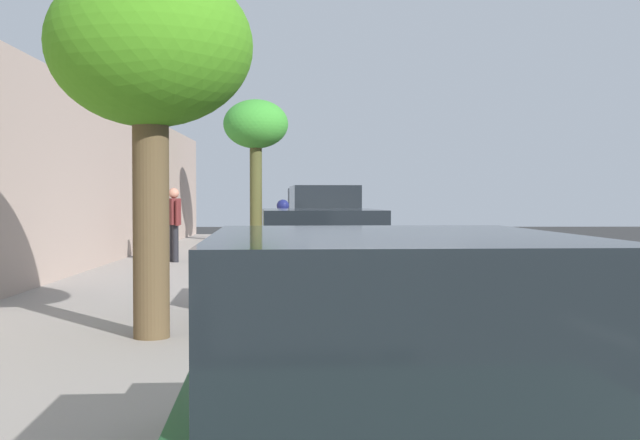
{
  "coord_description": "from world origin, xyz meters",
  "views": [
    {
      "loc": [
        1.33,
        12.61,
        1.68
      ],
      "look_at": [
        1.03,
        -3.17,
        1.24
      ],
      "focal_mm": 45.64,
      "sensor_mm": 36.0,
      "label": 1
    }
  ],
  "objects_px": {
    "bicycle_at_curb": "(292,265)",
    "cyclist_with_backpack": "(282,232)",
    "street_tree_near_cyclist": "(256,129)",
    "parked_suv_red_nearest": "(312,216)",
    "parked_suv_tan_second": "(323,222)",
    "parked_sedan_black_mid": "(321,267)",
    "street_tree_mid_block": "(150,53)",
    "parked_sedan_green_far": "(391,409)",
    "pedestrian_on_phone": "(174,220)"
  },
  "relations": [
    {
      "from": "street_tree_near_cyclist",
      "to": "pedestrian_on_phone",
      "type": "bearing_deg",
      "value": 80.39
    },
    {
      "from": "parked_suv_red_nearest",
      "to": "cyclist_with_backpack",
      "type": "bearing_deg",
      "value": 86.68
    },
    {
      "from": "parked_sedan_green_far",
      "to": "street_tree_mid_block",
      "type": "height_order",
      "value": "street_tree_mid_block"
    },
    {
      "from": "parked_suv_tan_second",
      "to": "parked_sedan_black_mid",
      "type": "bearing_deg",
      "value": 88.54
    },
    {
      "from": "parked_sedan_green_far",
      "to": "pedestrian_on_phone",
      "type": "relative_size",
      "value": 2.55
    },
    {
      "from": "bicycle_at_curb",
      "to": "parked_sedan_green_far",
      "type": "bearing_deg",
      "value": 92.88
    },
    {
      "from": "parked_suv_red_nearest",
      "to": "parked_suv_tan_second",
      "type": "distance_m",
      "value": 6.75
    },
    {
      "from": "parked_suv_red_nearest",
      "to": "bicycle_at_curb",
      "type": "height_order",
      "value": "parked_suv_red_nearest"
    },
    {
      "from": "cyclist_with_backpack",
      "to": "street_tree_near_cyclist",
      "type": "relative_size",
      "value": 0.34
    },
    {
      "from": "parked_suv_red_nearest",
      "to": "street_tree_near_cyclist",
      "type": "xyz_separation_m",
      "value": [
        1.91,
        0.6,
        3.01
      ]
    },
    {
      "from": "parked_suv_red_nearest",
      "to": "street_tree_near_cyclist",
      "type": "height_order",
      "value": "street_tree_near_cyclist"
    },
    {
      "from": "street_tree_mid_block",
      "to": "parked_sedan_black_mid",
      "type": "bearing_deg",
      "value": -132.33
    },
    {
      "from": "parked_suv_tan_second",
      "to": "pedestrian_on_phone",
      "type": "relative_size",
      "value": 2.74
    },
    {
      "from": "parked_sedan_green_far",
      "to": "street_tree_mid_block",
      "type": "distance_m",
      "value": 6.21
    },
    {
      "from": "bicycle_at_curb",
      "to": "pedestrian_on_phone",
      "type": "xyz_separation_m",
      "value": [
        2.86,
        -3.49,
        0.79
      ]
    },
    {
      "from": "street_tree_mid_block",
      "to": "pedestrian_on_phone",
      "type": "distance_m",
      "value": 10.77
    },
    {
      "from": "parked_sedan_green_far",
      "to": "bicycle_at_curb",
      "type": "height_order",
      "value": "parked_sedan_green_far"
    },
    {
      "from": "cyclist_with_backpack",
      "to": "pedestrian_on_phone",
      "type": "height_order",
      "value": "pedestrian_on_phone"
    },
    {
      "from": "parked_suv_red_nearest",
      "to": "cyclist_with_backpack",
      "type": "distance_m",
      "value": 12.11
    },
    {
      "from": "bicycle_at_curb",
      "to": "street_tree_mid_block",
      "type": "relative_size",
      "value": 0.33
    },
    {
      "from": "parked_sedan_black_mid",
      "to": "street_tree_mid_block",
      "type": "distance_m",
      "value": 3.74
    },
    {
      "from": "parked_suv_tan_second",
      "to": "cyclist_with_backpack",
      "type": "relative_size",
      "value": 2.93
    },
    {
      "from": "parked_suv_red_nearest",
      "to": "pedestrian_on_phone",
      "type": "relative_size",
      "value": 2.71
    },
    {
      "from": "bicycle_at_curb",
      "to": "cyclist_with_backpack",
      "type": "height_order",
      "value": "cyclist_with_backpack"
    },
    {
      "from": "cyclist_with_backpack",
      "to": "street_tree_near_cyclist",
      "type": "height_order",
      "value": "street_tree_near_cyclist"
    },
    {
      "from": "parked_suv_red_nearest",
      "to": "pedestrian_on_phone",
      "type": "height_order",
      "value": "parked_suv_red_nearest"
    },
    {
      "from": "parked_sedan_black_mid",
      "to": "street_tree_near_cyclist",
      "type": "relative_size",
      "value": 0.92
    },
    {
      "from": "parked_suv_red_nearest",
      "to": "parked_suv_tan_second",
      "type": "relative_size",
      "value": 0.99
    },
    {
      "from": "parked_sedan_black_mid",
      "to": "pedestrian_on_phone",
      "type": "bearing_deg",
      "value": -68.45
    },
    {
      "from": "cyclist_with_backpack",
      "to": "street_tree_near_cyclist",
      "type": "bearing_deg",
      "value": -83.98
    },
    {
      "from": "parked_suv_red_nearest",
      "to": "bicycle_at_curb",
      "type": "bearing_deg",
      "value": 87.77
    },
    {
      "from": "parked_suv_tan_second",
      "to": "cyclist_with_backpack",
      "type": "bearing_deg",
      "value": 80.0
    },
    {
      "from": "parked_suv_red_nearest",
      "to": "parked_sedan_green_far",
      "type": "xyz_separation_m",
      "value": [
        -0.13,
        24.85,
        -0.27
      ]
    },
    {
      "from": "parked_sedan_green_far",
      "to": "cyclist_with_backpack",
      "type": "relative_size",
      "value": 2.73
    },
    {
      "from": "parked_sedan_green_far",
      "to": "pedestrian_on_phone",
      "type": "height_order",
      "value": "pedestrian_on_phone"
    },
    {
      "from": "cyclist_with_backpack",
      "to": "street_tree_mid_block",
      "type": "relative_size",
      "value": 0.41
    },
    {
      "from": "bicycle_at_curb",
      "to": "pedestrian_on_phone",
      "type": "distance_m",
      "value": 4.58
    },
    {
      "from": "pedestrian_on_phone",
      "to": "parked_sedan_black_mid",
      "type": "bearing_deg",
      "value": 111.55
    },
    {
      "from": "street_tree_near_cyclist",
      "to": "parked_sedan_black_mid",
      "type": "bearing_deg",
      "value": 96.37
    },
    {
      "from": "bicycle_at_curb",
      "to": "street_tree_near_cyclist",
      "type": "bearing_deg",
      "value": -83.21
    },
    {
      "from": "cyclist_with_backpack",
      "to": "street_tree_mid_block",
      "type": "distance_m",
      "value": 7.87
    },
    {
      "from": "parked_sedan_black_mid",
      "to": "street_tree_near_cyclist",
      "type": "height_order",
      "value": "street_tree_near_cyclist"
    },
    {
      "from": "parked_suv_red_nearest",
      "to": "parked_sedan_black_mid",
      "type": "bearing_deg",
      "value": 89.9
    },
    {
      "from": "parked_suv_red_nearest",
      "to": "parked_suv_tan_second",
      "type": "height_order",
      "value": "same"
    },
    {
      "from": "parked_sedan_black_mid",
      "to": "parked_sedan_green_far",
      "type": "relative_size",
      "value": 1.0
    },
    {
      "from": "parked_suv_red_nearest",
      "to": "pedestrian_on_phone",
      "type": "distance_m",
      "value": 9.67
    },
    {
      "from": "cyclist_with_backpack",
      "to": "street_tree_near_cyclist",
      "type": "distance_m",
      "value": 11.95
    },
    {
      "from": "street_tree_near_cyclist",
      "to": "pedestrian_on_phone",
      "type": "relative_size",
      "value": 2.77
    },
    {
      "from": "parked_sedan_green_far",
      "to": "bicycle_at_curb",
      "type": "distance_m",
      "value": 12.3
    },
    {
      "from": "pedestrian_on_phone",
      "to": "parked_suv_red_nearest",
      "type": "bearing_deg",
      "value": -110.26
    }
  ]
}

